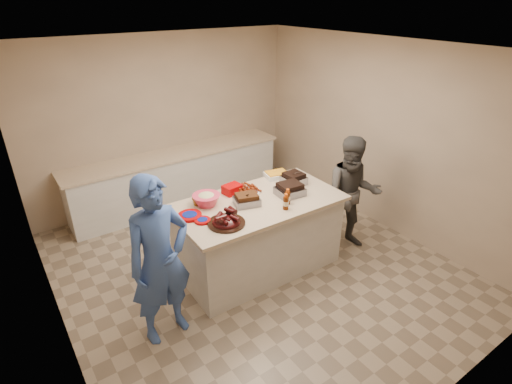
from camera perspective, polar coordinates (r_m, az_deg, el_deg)
room at (r=5.31m, az=-0.39°, el=-10.59°), size 4.50×5.00×2.70m
back_counter at (r=6.76m, az=-11.07°, el=1.99°), size 3.60×0.64×0.90m
island at (r=5.31m, az=0.31°, el=-10.56°), size 2.06×1.12×0.97m
rib_platter at (r=4.34m, az=-4.24°, el=-4.56°), size 0.44×0.44×0.16m
pulled_pork_tray at (r=4.71m, az=-1.31°, el=-1.82°), size 0.34×0.29×0.09m
brisket_tray at (r=4.95m, az=4.83°, el=-0.40°), size 0.35×0.30×0.10m
roasting_pan at (r=5.23m, az=5.38°, el=1.14°), size 0.27×0.27×0.11m
coleslaw_bowl at (r=4.74m, az=-7.04°, el=-1.84°), size 0.33×0.33×0.22m
sausage_plate at (r=5.00m, az=-1.24°, el=-0.03°), size 0.34×0.34×0.06m
mac_cheese_dish at (r=5.42m, az=2.96°, el=2.13°), size 0.35×0.29×0.08m
bbq_bottle_a at (r=4.62m, az=4.24°, el=-2.45°), size 0.07×0.07×0.20m
bbq_bottle_b at (r=4.74m, az=4.50°, el=-1.68°), size 0.07×0.07×0.19m
mustard_bottle at (r=4.75m, az=-1.99°, el=-1.58°), size 0.05×0.05×0.13m
sauce_bowl at (r=4.83m, az=-2.04°, el=-1.04°), size 0.14×0.05×0.14m
plate_stack_large at (r=4.52m, az=-9.43°, el=-3.53°), size 0.27×0.27×0.03m
plate_stack_small at (r=4.41m, az=-7.64°, el=-4.19°), size 0.18×0.18×0.02m
plastic_cup at (r=4.75m, az=-8.45°, el=-1.85°), size 0.11×0.10×0.10m
basket_stack at (r=4.98m, az=-3.41°, el=-0.16°), size 0.24×0.19×0.11m
guest_blue at (r=4.58m, az=-12.33°, el=-18.68°), size 0.85×1.85×0.43m
guest_gray at (r=5.87m, az=12.70°, el=-7.29°), size 1.56×1.74×0.60m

